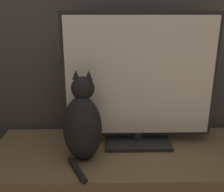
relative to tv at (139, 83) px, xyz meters
name	(u,v)px	position (x,y,z in m)	size (l,w,h in m)	color
tv_stand	(135,184)	(-0.02, -0.09, -0.56)	(1.53, 0.54, 0.42)	brown
tv	(139,83)	(0.00, 0.00, 0.00)	(0.80, 0.21, 0.70)	black
cat	(83,124)	(-0.29, -0.15, -0.16)	(0.21, 0.31, 0.44)	black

